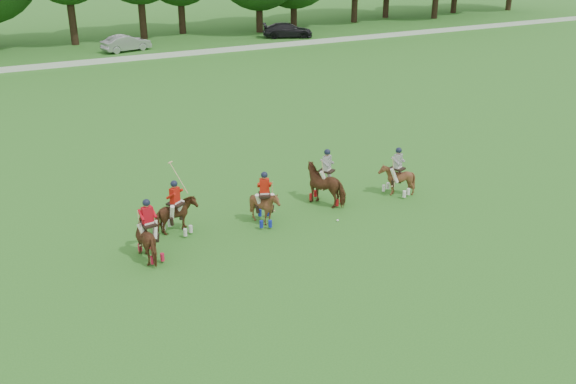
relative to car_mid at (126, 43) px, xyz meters
name	(u,v)px	position (x,y,z in m)	size (l,w,h in m)	color
ground	(337,277)	(-3.48, -42.50, -0.71)	(180.00, 180.00, 0.00)	#28681D
boundary_rail	(98,61)	(-3.48, -4.50, -0.49)	(120.00, 0.10, 0.44)	white
car_mid	(126,43)	(0.00, 0.00, 0.00)	(1.51, 4.34, 1.43)	#A2A3A8
car_right	(288,30)	(16.16, 0.00, 0.00)	(2.00, 4.93, 1.43)	black
polo_red_a	(150,237)	(-8.57, -38.44, 0.08)	(1.13, 1.86, 2.22)	#462312
polo_red_b	(176,215)	(-7.16, -37.00, 0.02)	(1.79, 1.74, 2.66)	#462312
polo_red_c	(265,206)	(-3.88, -37.72, 0.03)	(1.52, 1.60, 2.13)	#462312
polo_stripe_a	(326,184)	(-0.79, -37.10, 0.14)	(1.82, 2.12, 2.35)	#462312
polo_stripe_b	(397,178)	(2.30, -37.69, 0.03)	(1.52, 1.60, 2.12)	#462312
polo_ball	(338,220)	(-1.28, -38.85, -0.67)	(0.09, 0.09, 0.09)	white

